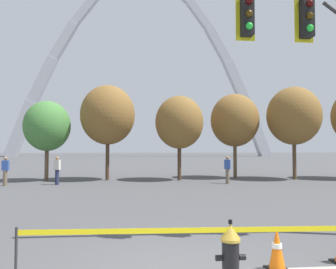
{
  "coord_description": "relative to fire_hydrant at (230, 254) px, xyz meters",
  "views": [
    {
      "loc": [
        -0.71,
        -5.26,
        2.09
      ],
      "look_at": [
        0.2,
        5.0,
        2.5
      ],
      "focal_mm": 34.77,
      "sensor_mm": 36.0,
      "label": 1
    }
  ],
  "objects": [
    {
      "name": "monument_arch",
      "position": [
        -0.67,
        70.22,
        19.04
      ],
      "size": [
        60.77,
        2.34,
        43.66
      ],
      "color": "#B2B5BC",
      "rests_on": "ground"
    },
    {
      "name": "pedestrian_standing_center",
      "position": [
        -5.95,
        13.84,
        0.35
      ],
      "size": [
        0.39,
        0.32,
        1.59
      ],
      "color": "#232847",
      "rests_on": "ground"
    },
    {
      "name": "pedestrian_walking_right",
      "position": [
        3.73,
        13.62,
        0.35
      ],
      "size": [
        0.39,
        0.33,
        1.59
      ],
      "color": "brown",
      "rests_on": "ground"
    },
    {
      "name": "fire_hydrant",
      "position": [
        0.0,
        0.0,
        0.0
      ],
      "size": [
        0.46,
        0.48,
        0.99
      ],
      "color": "black",
      "rests_on": "ground"
    },
    {
      "name": "tree_center_right",
      "position": [
        5.17,
        16.9,
        3.48
      ],
      "size": [
        3.3,
        3.3,
        5.77
      ],
      "color": "brown",
      "rests_on": "ground"
    },
    {
      "name": "tree_center_left",
      "position": [
        1.19,
        15.78,
        3.23
      ],
      "size": [
        3.09,
        3.09,
        5.41
      ],
      "color": "#473323",
      "rests_on": "ground"
    },
    {
      "name": "tree_right_mid",
      "position": [
        8.77,
        15.62,
        3.7
      ],
      "size": [
        3.48,
        3.48,
        6.09
      ],
      "color": "brown",
      "rests_on": "ground"
    },
    {
      "name": "tree_far_left",
      "position": [
        -7.16,
        16.11,
        2.96
      ],
      "size": [
        2.87,
        2.87,
        5.01
      ],
      "color": "brown",
      "rests_on": "ground"
    },
    {
      "name": "traffic_cone_mid_sidewalk",
      "position": [
        0.96,
        0.53,
        -0.11
      ],
      "size": [
        0.36,
        0.36,
        0.73
      ],
      "color": "black",
      "rests_on": "ground"
    },
    {
      "name": "caution_tape_barrier",
      "position": [
        0.01,
        -0.04,
        0.19
      ],
      "size": [
        6.4,
        0.27,
        0.93
      ],
      "color": "#232326",
      "rests_on": "ground"
    },
    {
      "name": "pedestrian_walking_left",
      "position": [
        -8.64,
        13.57,
        0.35
      ],
      "size": [
        0.34,
        0.22,
        1.59
      ],
      "color": "brown",
      "rests_on": "ground"
    },
    {
      "name": "tree_left_mid",
      "position": [
        -3.4,
        16.25,
        3.71
      ],
      "size": [
        3.49,
        3.49,
        6.1
      ],
      "color": "#473323",
      "rests_on": "ground"
    }
  ]
}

